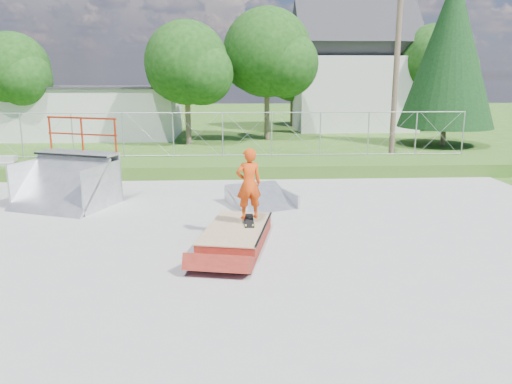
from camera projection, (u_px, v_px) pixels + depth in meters
ground at (217, 260)px, 10.35m from camera, size 120.00×120.00×0.00m
concrete_pad at (217, 259)px, 10.34m from camera, size 20.00×16.00×0.04m
grass_berm at (223, 167)px, 19.53m from camera, size 24.00×3.00×0.50m
grind_box at (236, 235)px, 11.30m from camera, size 1.78×2.85×0.39m
quarter_pipe at (61, 165)px, 14.18m from camera, size 3.12×2.90×2.52m
flat_bank_ramp at (261, 198)px, 14.52m from camera, size 2.18×2.24×0.51m
skateboard at (249, 221)px, 11.54m from camera, size 0.23×0.80×0.13m
skater at (249, 187)px, 11.36m from camera, size 0.67×0.53×1.63m
chain_link_fence at (223, 135)px, 20.24m from camera, size 20.00×0.06×1.80m
utility_building_flat at (96, 113)px, 31.00m from camera, size 10.00×6.00×3.00m
gable_house at (353, 74)px, 35.22m from camera, size 8.40×6.08×8.94m
utility_pole at (396, 69)px, 21.49m from camera, size 0.24×0.24×8.00m
tree_left_near at (191, 66)px, 26.64m from camera, size 4.76×4.48×6.65m
tree_center at (272, 56)px, 28.66m from camera, size 5.44×5.12×7.60m
tree_left_far at (16, 72)px, 28.16m from camera, size 4.42×4.16×6.18m
tree_right_far at (439, 63)px, 33.20m from camera, size 5.10×4.80×7.12m
tree_back_mid at (296, 77)px, 36.88m from camera, size 4.08×3.84×5.70m
conifer_tree at (450, 50)px, 26.34m from camera, size 5.04×5.04×9.10m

